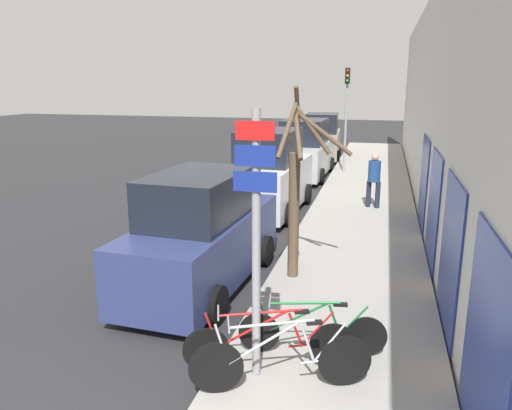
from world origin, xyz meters
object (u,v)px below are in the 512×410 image
parked_car_3 (322,139)px  pedestrian_near (374,177)px  street_tree (297,192)px  traffic_light (346,104)px  bicycle_0 (281,360)px  bicycle_2 (312,331)px  parked_car_1 (270,176)px  bicycle_1 (270,343)px  parked_car_2 (305,151)px  signpost (256,237)px  parked_car_0 (202,236)px

parked_car_3 → pedestrian_near: size_ratio=2.62×
street_tree → traffic_light: 12.40m
bicycle_0 → traffic_light: size_ratio=0.50×
bicycle_2 → parked_car_1: bearing=6.9°
bicycle_1 → street_tree: (-0.25, 3.41, 1.37)m
parked_car_2 → traffic_light: (1.58, 0.91, 1.93)m
parked_car_1 → parked_car_2: 6.10m
bicycle_2 → parked_car_1: 8.60m
signpost → pedestrian_near: 9.93m
signpost → pedestrian_near: size_ratio=2.10×
bicycle_2 → street_tree: size_ratio=0.56×
parked_car_0 → bicycle_2: bearing=-38.5°
parked_car_0 → parked_car_3: (0.21, 17.31, 0.01)m
bicycle_1 → parked_car_2: 14.98m
bicycle_1 → street_tree: street_tree is taller
bicycle_0 → parked_car_0: parked_car_0 is taller
bicycle_2 → street_tree: bearing=4.7°
bicycle_1 → street_tree: size_ratio=0.60×
bicycle_0 → parked_car_1: parked_car_1 is taller
bicycle_1 → pedestrian_near: 9.70m
bicycle_0 → bicycle_1: (-0.24, 0.42, -0.03)m
traffic_light → parked_car_1: bearing=-103.8°
parked_car_0 → street_tree: size_ratio=1.26×
pedestrian_near → parked_car_3: bearing=-57.4°
bicycle_1 → traffic_light: 15.96m
pedestrian_near → traffic_light: (-1.40, 6.15, 1.91)m
parked_car_0 → parked_car_1: size_ratio=1.06×
parked_car_0 → parked_car_3: size_ratio=1.07×
bicycle_2 → bicycle_0: bearing=154.6°
parked_car_2 → traffic_light: 2.66m
bicycle_0 → street_tree: street_tree is taller
bicycle_0 → bicycle_1: bicycle_0 is taller
bicycle_2 → street_tree: street_tree is taller
signpost → parked_car_0: signpost is taller
bicycle_2 → pedestrian_near: (0.62, 9.07, 0.62)m
parked_car_2 → parked_car_1: bearing=-89.5°
signpost → traffic_light: bearing=90.5°
bicycle_2 → parked_car_0: (-2.51, 2.26, 0.55)m
parked_car_0 → street_tree: (1.76, 0.61, 0.84)m
parked_car_1 → street_tree: street_tree is taller
bicycle_1 → parked_car_2: size_ratio=0.47×
parked_car_0 → pedestrian_near: (3.13, 6.82, 0.07)m
parked_car_2 → traffic_light: size_ratio=1.06×
parked_car_2 → pedestrian_near: 6.02m
pedestrian_near → street_tree: bearing=94.6°
signpost → parked_car_1: signpost is taller
bicycle_1 → parked_car_1: 8.99m
traffic_light → parked_car_2: bearing=-150.1°
parked_car_1 → traffic_light: (1.72, 7.01, 1.87)m
parked_car_1 → pedestrian_near: (3.11, 0.87, -0.04)m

